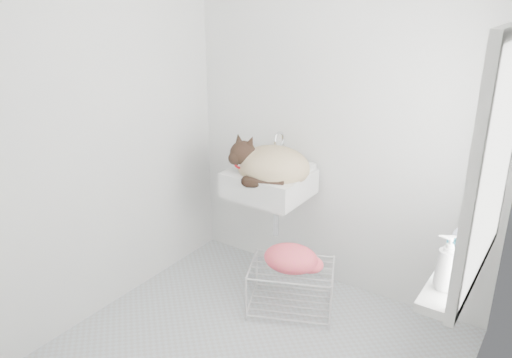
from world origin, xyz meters
The scene contains 15 objects.
floor centered at (0.00, 0.00, 0.00)m, with size 2.20×2.00×0.02m, color #A6AFB5.
back_wall centered at (0.00, 1.00, 1.25)m, with size 2.20×0.02×2.50m, color white.
right_wall centered at (1.10, 0.00, 1.25)m, with size 0.02×2.00×2.50m, color white.
left_wall centered at (-1.10, 0.00, 1.25)m, with size 0.02×2.00×2.50m, color white.
window_glass centered at (1.09, 0.20, 1.35)m, with size 0.01×0.80×1.00m, color white.
window_frame centered at (1.07, 0.20, 1.35)m, with size 0.04×0.90×1.10m, color white.
windowsill centered at (1.01, 0.20, 0.83)m, with size 0.16×0.88×0.04m, color white.
sink centered at (-0.37, 0.74, 0.85)m, with size 0.53×0.46×0.21m, color white.
faucet centered at (-0.37, 0.92, 0.99)m, with size 0.19×0.13×0.19m, color silver, non-canonical shape.
cat centered at (-0.36, 0.72, 0.89)m, with size 0.54×0.45×0.33m.
wire_rack centered at (-0.05, 0.52, 0.15)m, with size 0.54×0.37×0.32m, color #BDBDBD.
towel centered at (-0.04, 0.49, 0.35)m, with size 0.36×0.25×0.15m, color orange.
bottle_a centered at (1.00, -0.07, 0.85)m, with size 0.08×0.08×0.21m, color silver.
bottle_b centered at (1.00, 0.16, 0.85)m, with size 0.08×0.08×0.19m, color #1C5B71.
bottle_c centered at (1.00, 0.31, 0.85)m, with size 0.14×0.14×0.18m, color silver.
Camera 1 is at (1.35, -1.99, 2.02)m, focal length 35.31 mm.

